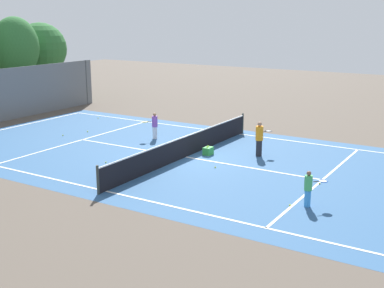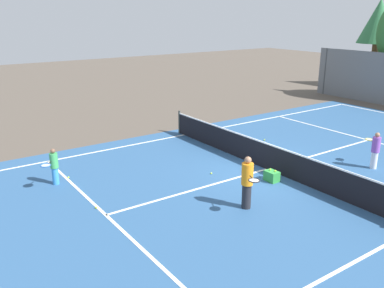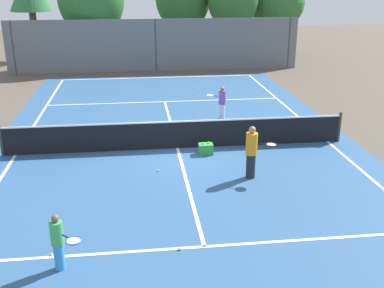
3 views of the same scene
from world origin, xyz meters
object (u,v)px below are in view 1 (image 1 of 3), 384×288
(player_1, at_px, (309,188))
(tennis_ball_5, at_px, (63,135))
(tennis_ball_1, at_px, (106,162))
(tennis_ball_2, at_px, (98,118))
(player_0, at_px, (154,125))
(tennis_ball_6, at_px, (319,183))
(tennis_ball_3, at_px, (290,205))
(player_2, at_px, (259,138))
(ball_crate, at_px, (208,151))
(tennis_ball_4, at_px, (215,167))
(tennis_ball_0, at_px, (88,131))

(player_1, xyz_separation_m, tennis_ball_5, (3.19, 14.81, -0.62))
(tennis_ball_1, xyz_separation_m, tennis_ball_2, (7.40, 7.09, 0.00))
(player_0, bearing_deg, tennis_ball_6, -105.69)
(tennis_ball_1, relative_size, tennis_ball_3, 1.00)
(player_2, height_order, tennis_ball_5, player_2)
(ball_crate, bearing_deg, tennis_ball_2, 69.43)
(ball_crate, bearing_deg, tennis_ball_5, 95.21)
(ball_crate, relative_size, tennis_ball_6, 7.23)
(player_0, distance_m, tennis_ball_4, 6.13)
(player_2, bearing_deg, tennis_ball_3, -146.18)
(player_0, bearing_deg, tennis_ball_3, -119.80)
(player_2, height_order, ball_crate, player_2)
(player_0, xyz_separation_m, tennis_ball_5, (-2.06, 4.62, -0.69))
(tennis_ball_4, bearing_deg, player_0, 60.83)
(player_2, xyz_separation_m, ball_crate, (-1.05, 2.11, -0.65))
(tennis_ball_3, distance_m, tennis_ball_5, 14.69)
(player_0, height_order, player_2, player_2)
(tennis_ball_3, height_order, tennis_ball_5, same)
(player_1, bearing_deg, player_0, 62.71)
(player_1, distance_m, player_2, 6.47)
(tennis_ball_3, xyz_separation_m, tennis_ball_5, (3.47, 14.28, 0.00))
(ball_crate, xyz_separation_m, tennis_ball_6, (-1.47, -5.79, -0.15))
(player_2, relative_size, tennis_ball_2, 24.41)
(player_0, distance_m, tennis_ball_6, 10.18)
(tennis_ball_2, relative_size, tennis_ball_5, 1.00)
(tennis_ball_1, bearing_deg, tennis_ball_4, -67.31)
(player_0, relative_size, tennis_ball_4, 21.01)
(player_1, relative_size, tennis_ball_4, 19.07)
(ball_crate, xyz_separation_m, tennis_ball_5, (-0.78, 8.62, -0.15))
(player_1, height_order, tennis_ball_5, player_1)
(tennis_ball_3, bearing_deg, tennis_ball_6, -2.59)
(tennis_ball_4, height_order, tennis_ball_5, same)
(tennis_ball_6, bearing_deg, tennis_ball_2, 71.66)
(tennis_ball_2, bearing_deg, ball_crate, -110.57)
(ball_crate, height_order, tennis_ball_3, ball_crate)
(ball_crate, xyz_separation_m, tennis_ball_0, (0.60, 8.13, -0.15))
(tennis_ball_6, bearing_deg, tennis_ball_0, 81.53)
(player_2, xyz_separation_m, tennis_ball_5, (-1.83, 10.73, -0.80))
(tennis_ball_0, relative_size, tennis_ball_3, 1.00)
(tennis_ball_3, bearing_deg, tennis_ball_0, 70.60)
(player_1, bearing_deg, tennis_ball_2, 64.56)
(tennis_ball_1, xyz_separation_m, tennis_ball_3, (-0.69, -8.81, 0.00))
(player_1, bearing_deg, tennis_ball_3, 117.61)
(player_1, bearing_deg, ball_crate, 57.30)
(player_0, relative_size, player_1, 1.10)
(player_0, bearing_deg, player_2, -92.20)
(player_0, distance_m, tennis_ball_3, 11.15)
(tennis_ball_0, relative_size, tennis_ball_2, 1.00)
(player_1, xyz_separation_m, tennis_ball_0, (4.58, 14.32, -0.62))
(player_2, relative_size, tennis_ball_0, 24.41)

